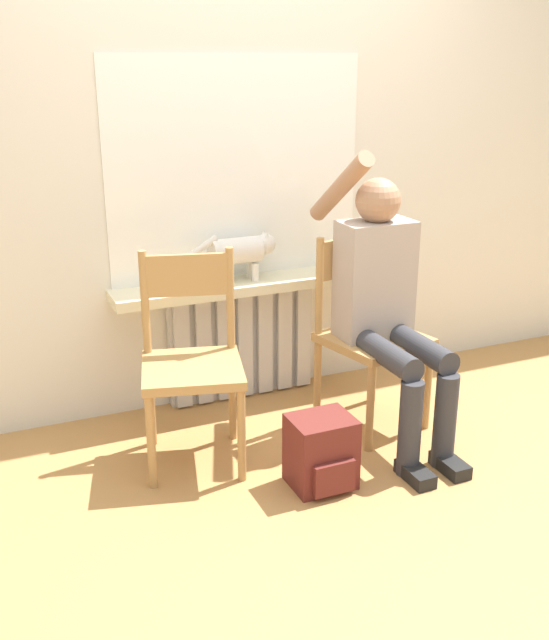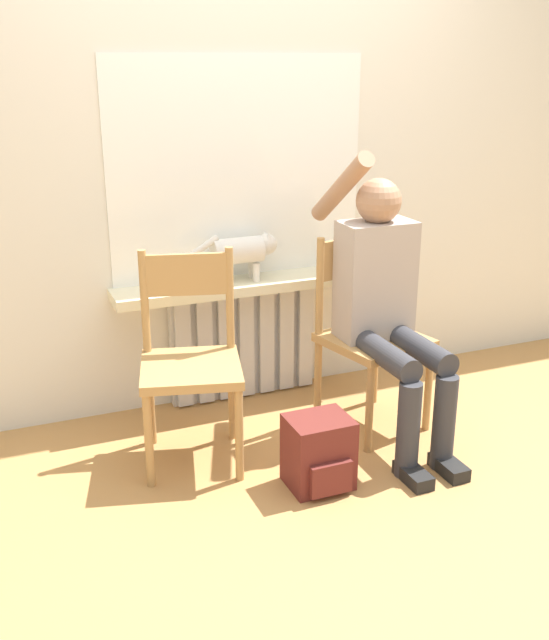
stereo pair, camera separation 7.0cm
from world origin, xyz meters
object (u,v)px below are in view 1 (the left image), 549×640
object	(u,v)px
chair_right	(368,330)
backpack	(322,452)
cat	(241,251)
chair_left	(191,358)
person	(386,298)

from	to	relation	value
chair_right	backpack	size ratio (longest dim) A/B	3.02
cat	chair_left	bearing A→B (deg)	-132.03
chair_left	backpack	world-z (taller)	chair_left
chair_left	backpack	size ratio (longest dim) A/B	3.02
person	cat	xyz separation A→B (m)	(-0.48, 0.58, 0.13)
chair_right	cat	world-z (taller)	chair_right
chair_left	chair_right	bearing A→B (deg)	14.61
chair_right	person	bearing A→B (deg)	-98.31
person	backpack	bearing A→B (deg)	-146.65
chair_right	chair_left	bearing A→B (deg)	167.25
backpack	cat	bearing A→B (deg)	90.29
chair_right	cat	xyz separation A→B (m)	(-0.47, 0.46, 0.33)
chair_left	backpack	distance (m)	0.69
chair_left	chair_right	size ratio (longest dim) A/B	1.00
chair_left	person	distance (m)	0.92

